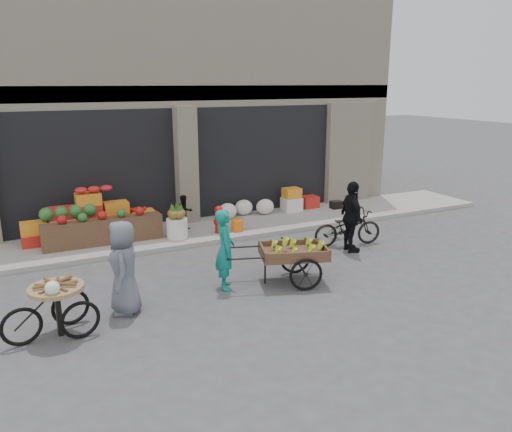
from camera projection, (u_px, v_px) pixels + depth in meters
name	position (u px, v px, depth m)	size (l,w,h in m)	color
ground	(271.00, 288.00, 9.71)	(80.00, 80.00, 0.00)	#424244
sidewalk	(199.00, 231.00, 13.25)	(18.00, 2.20, 0.12)	gray
building	(154.00, 99.00, 15.81)	(14.00, 6.45, 7.00)	beige
fruit_display	(99.00, 217.00, 12.28)	(3.10, 1.12, 1.24)	red
pineapple_bin	(177.00, 228.00, 12.42)	(0.52, 0.52, 0.50)	silver
fire_hydrant	(219.00, 218.00, 12.81)	(0.22, 0.22, 0.71)	#A5140F
orange_bucket	(237.00, 225.00, 13.04)	(0.32, 0.32, 0.30)	orange
right_bay_goods	(275.00, 203.00, 14.79)	(3.35, 0.60, 0.70)	silver
seated_person	(185.00, 213.00, 13.05)	(0.45, 0.35, 0.93)	black
banana_cart	(291.00, 250.00, 9.85)	(2.36, 1.49, 0.92)	brown
vendor_woman	(225.00, 249.00, 9.55)	(0.58, 0.38, 1.58)	#107D70
tricycle_cart	(57.00, 303.00, 7.77)	(1.46, 0.96, 0.95)	#9E7F51
vendor_grey	(124.00, 268.00, 8.51)	(0.81, 0.53, 1.65)	slate
bicycle	(348.00, 228.00, 12.18)	(0.60, 1.72, 0.90)	black
cyclist	(352.00, 217.00, 11.64)	(0.99, 0.41, 1.68)	black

